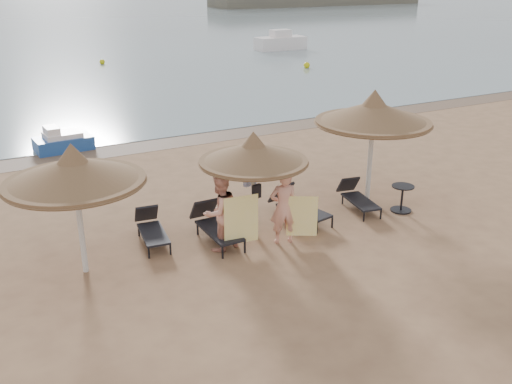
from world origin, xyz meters
TOP-DOWN VIEW (x-y plane):
  - ground at (0.00, 0.00)m, footprint 160.00×160.00m
  - wet_sand_strip at (0.00, 9.40)m, footprint 200.00×1.60m
  - palapa_left at (-3.55, 1.10)m, footprint 2.82×2.82m
  - palapa_center at (0.42, 1.09)m, footprint 2.55×2.55m
  - palapa_right at (4.18, 1.53)m, footprint 3.08×3.08m
  - lounger_far_left at (-1.86, 1.86)m, footprint 0.72×1.66m
  - lounger_near_left at (-0.52, 1.26)m, footprint 0.63×1.84m
  - lounger_near_right at (1.80, 1.36)m, footprint 0.95×1.87m
  - lounger_far_right at (3.57, 1.21)m, footprint 0.79×1.66m
  - side_table at (4.47, 0.49)m, footprint 0.58×0.58m
  - person_left at (-0.61, 0.73)m, footprint 1.08×0.85m
  - person_right at (0.80, 0.35)m, footprint 1.06×0.82m
  - towel_left at (-0.26, 0.38)m, footprint 0.80×0.10m
  - towel_right at (1.15, 0.10)m, footprint 0.62×0.36m
  - bag_patterned at (0.42, 1.27)m, footprint 0.35×0.21m
  - bag_dark at (0.42, 0.93)m, footprint 0.25×0.15m
  - pedal_boat at (-2.33, 10.22)m, footprint 1.99×1.27m
  - buoy_mid at (3.66, 29.07)m, footprint 0.35×0.35m
  - buoy_right at (14.88, 21.29)m, footprint 0.41×0.41m

SIDE VIEW (x-z plane):
  - ground at x=0.00m, z-range 0.00..0.00m
  - wet_sand_strip at x=0.00m, z-range 0.00..0.01m
  - buoy_mid at x=3.66m, z-range 0.00..0.35m
  - buoy_right at x=14.88m, z-range 0.00..0.41m
  - lounger_far_right at x=3.57m, z-range -0.04..0.68m
  - lounger_far_left at x=-1.86m, z-range -0.04..0.68m
  - pedal_boat at x=-2.33m, z-range -0.11..0.77m
  - side_table at x=4.47m, z-range -0.02..0.68m
  - lounger_near_right at x=1.80m, z-range -0.04..0.76m
  - lounger_near_left at x=-0.52m, z-range -0.04..0.78m
  - towel_right at x=1.15m, z-range 0.19..1.17m
  - towel_left at x=-0.26m, z-range 0.21..1.34m
  - person_right at x=0.80m, z-range 0.00..2.04m
  - person_left at x=-0.61m, z-range 0.00..2.07m
  - bag_dark at x=0.42m, z-range 0.96..1.30m
  - bag_patterned at x=0.42m, z-range 1.17..1.59m
  - palapa_center at x=0.42m, z-range 0.75..3.28m
  - palapa_left at x=-3.55m, z-range 0.83..3.62m
  - palapa_right at x=4.18m, z-range 0.90..3.95m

